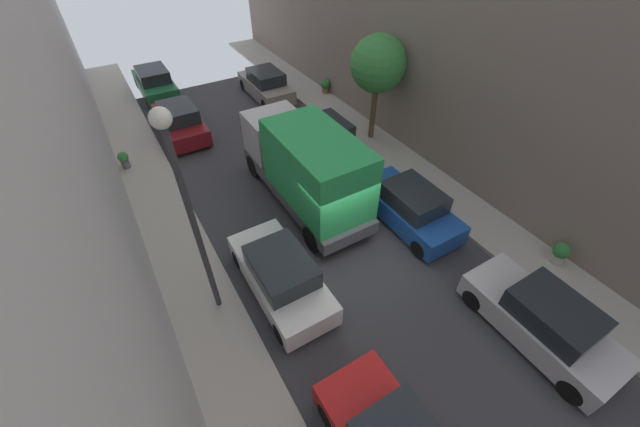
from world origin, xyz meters
The scene contains 16 objects.
ground centered at (0.00, 0.00, 0.00)m, with size 32.00×32.00×0.00m, color #38383D.
sidewalk_left centered at (-5.00, 0.00, 0.07)m, with size 2.00×44.00×0.15m, color #A8A399.
sidewalk_right centered at (5.00, 0.00, 0.07)m, with size 2.00×44.00×0.15m, color #A8A399.
parked_car_left_3 centered at (-2.70, -0.43, 0.72)m, with size 1.78×4.20×1.57m.
parked_car_left_4 centered at (-2.70, 10.60, 0.72)m, with size 1.78×4.20×1.57m.
parked_car_left_5 centered at (-2.70, 15.89, 0.72)m, with size 1.78×4.20×1.57m.
parked_car_right_1 centered at (2.70, -5.48, 0.72)m, with size 1.78×4.20×1.57m.
parked_car_right_2 centered at (2.70, -0.03, 0.72)m, with size 1.78×4.20×1.57m.
parked_car_right_3 centered at (2.70, 5.67, 0.72)m, with size 1.78×4.20×1.57m.
parked_car_right_4 centered at (2.70, 12.32, 0.72)m, with size 1.78×4.20×1.57m.
delivery_truck centered at (0.00, 2.81, 1.79)m, with size 2.26×6.60×3.38m.
street_tree_1 centered at (5.08, 5.42, 3.65)m, with size 2.43×2.43×4.74m.
potted_plant_0 centered at (5.57, -4.16, 0.55)m, with size 0.52×0.52×0.77m.
potted_plant_2 centered at (-5.66, 8.82, 0.57)m, with size 0.44×0.44×0.75m.
potted_plant_3 centered at (5.78, 10.78, 0.58)m, with size 0.56×0.56×0.78m.
lamp_post centered at (-4.60, 0.00, 4.23)m, with size 0.44×0.44×6.31m.
Camera 1 is at (-5.31, -7.07, 9.66)m, focal length 20.91 mm.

